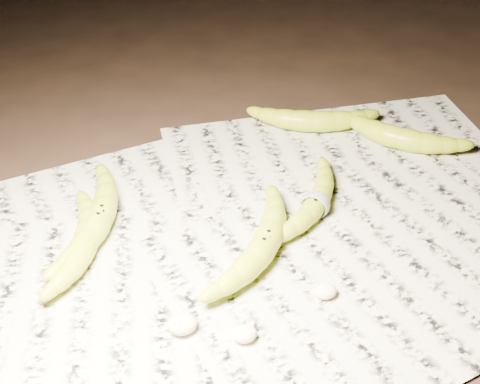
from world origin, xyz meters
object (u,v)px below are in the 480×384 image
object	(u,v)px
banana_taped	(316,203)
banana_upper_b	(400,136)
banana_left_b	(85,240)
banana_left_a	(100,217)
banana_center	(265,243)
banana_upper_a	(313,119)

from	to	relation	value
banana_taped	banana_upper_b	size ratio (longest dim) A/B	1.05
banana_left_b	banana_taped	world-z (taller)	banana_left_b
banana_left_a	banana_left_b	size ratio (longest dim) A/B	1.19
banana_center	banana_upper_b	xyz separation A→B (m)	(0.31, 0.18, -0.00)
banana_left_a	banana_taped	bearing A→B (deg)	-76.16
banana_left_b	banana_upper_a	size ratio (longest dim) A/B	0.94
banana_left_b	banana_center	size ratio (longest dim) A/B	0.86
banana_upper_a	banana_left_a	bearing A→B (deg)	-137.34
banana_upper_b	banana_left_a	bearing A→B (deg)	-129.09
banana_upper_b	banana_taped	bearing A→B (deg)	-105.43
banana_left_a	banana_upper_a	distance (m)	0.42
banana_left_b	banana_taped	xyz separation A→B (m)	(0.33, -0.02, -0.00)
banana_left_a	banana_left_b	bearing A→B (deg)	172.79
banana_left_a	banana_upper_b	xyz separation A→B (m)	(0.51, 0.05, 0.00)
banana_center	banana_taped	size ratio (longest dim) A/B	1.08
banana_taped	banana_upper_a	bearing A→B (deg)	22.53
banana_upper_b	banana_upper_a	bearing A→B (deg)	-174.81
banana_left_a	banana_center	world-z (taller)	banana_center
banana_left_b	banana_upper_b	world-z (taller)	banana_upper_b
banana_left_a	banana_upper_b	distance (m)	0.51
banana_left_b	banana_upper_a	xyz separation A→B (m)	(0.42, 0.19, 0.00)
banana_left_a	banana_upper_a	xyz separation A→B (m)	(0.40, 0.15, -0.00)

